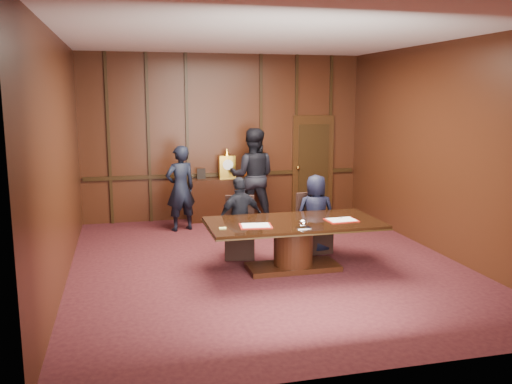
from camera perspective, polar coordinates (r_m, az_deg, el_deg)
The scene contains 13 objects.
room at distance 8.42m, azimuth 1.36°, elevation 3.92°, with size 7.00×7.04×3.50m.
sideboard at distance 11.60m, azimuth -3.04°, elevation -0.55°, with size 1.60×0.45×1.54m.
conference_table at distance 8.27m, azimuth 3.95°, elevation -4.77°, with size 2.62×1.32×0.76m.
folder_left at distance 7.88m, azimuth -0.04°, elevation -3.57°, with size 0.50×0.38×0.02m.
folder_right at distance 8.34m, azimuth 8.99°, elevation -2.93°, with size 0.48×0.35×0.02m.
inkstand at distance 7.79m, azimuth 5.00°, elevation -3.42°, with size 0.20×0.14×0.12m.
notepad at distance 7.76m, azimuth -3.53°, elevation -3.81°, with size 0.10×0.07×0.01m, color #D9D06A.
chair_left at distance 8.99m, azimuth -1.71°, elevation -4.97°, with size 0.58×0.58×0.99m.
chair_right at distance 9.33m, azimuth 6.07°, elevation -4.45°, with size 0.54×0.54×0.99m.
signatory_left at distance 8.82m, azimuth -1.66°, elevation -2.72°, with size 0.79×0.33×1.34m, color black.
signatory_right at distance 9.18m, azimuth 6.30°, elevation -2.31°, with size 0.65×0.42×1.33m, color black.
witness_left at distance 10.70m, azimuth -7.95°, elevation 0.39°, with size 0.61×0.40×1.68m, color black.
witness_right at distance 11.20m, azimuth -0.35°, elevation 1.69°, with size 0.96×0.75×1.98m, color black.
Camera 1 is at (-2.14, -7.94, 2.64)m, focal length 38.00 mm.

